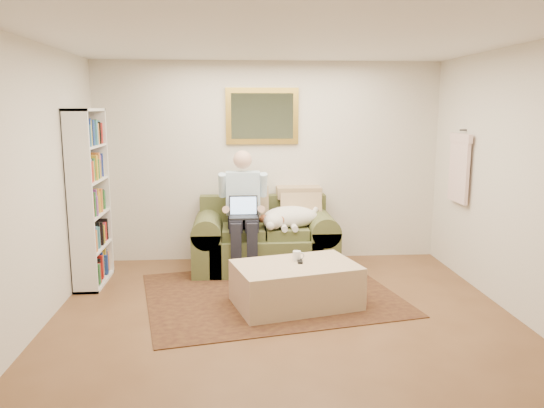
{
  "coord_description": "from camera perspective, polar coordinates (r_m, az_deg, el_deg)",
  "views": [
    {
      "loc": [
        -0.47,
        -4.44,
        2.01
      ],
      "look_at": [
        -0.04,
        1.35,
        0.95
      ],
      "focal_mm": 35.0,
      "sensor_mm": 36.0,
      "label": 1
    }
  ],
  "objects": [
    {
      "name": "tv_remote",
      "position": [
        5.49,
        3.01,
        -6.15
      ],
      "size": [
        0.06,
        0.15,
        0.02
      ],
      "primitive_type": "cube",
      "rotation": [
        0.0,
        0.0,
        -0.05
      ],
      "color": "black",
      "rests_on": "ottoman"
    },
    {
      "name": "sofa",
      "position": [
        6.69,
        -0.8,
        -4.41
      ],
      "size": [
        1.77,
        0.9,
        1.06
      ],
      "color": "brown",
      "rests_on": "room_shell"
    },
    {
      "name": "room_shell",
      "position": [
        4.87,
        1.38,
        1.97
      ],
      "size": [
        4.51,
        5.0,
        2.61
      ],
      "color": "brown",
      "rests_on": "ground"
    },
    {
      "name": "hanging_shirt",
      "position": [
        6.63,
        19.51,
        4.05
      ],
      "size": [
        0.06,
        0.52,
        0.9
      ],
      "primitive_type": null,
      "color": "#F5D2CB",
      "rests_on": "room_shell"
    },
    {
      "name": "wall_mirror",
      "position": [
        6.92,
        -1.06,
        9.44
      ],
      "size": [
        0.94,
        0.04,
        0.72
      ],
      "color": "gold",
      "rests_on": "room_shell"
    },
    {
      "name": "bookshelf",
      "position": [
        6.34,
        -19.05,
        0.61
      ],
      "size": [
        0.28,
        0.8,
        2.0
      ],
      "primitive_type": null,
      "color": "white",
      "rests_on": "room_shell"
    },
    {
      "name": "laptop",
      "position": [
        6.35,
        -3.09,
        -0.81
      ],
      "size": [
        0.34,
        0.27,
        0.25
      ],
      "color": "black",
      "rests_on": "seated_man"
    },
    {
      "name": "seated_man",
      "position": [
        6.42,
        -3.1,
        -1.01
      ],
      "size": [
        0.58,
        0.84,
        1.49
      ],
      "primitive_type": null,
      "color": "#8CBDD8",
      "rests_on": "sofa"
    },
    {
      "name": "coffee_mug",
      "position": [
        5.53,
        2.68,
        -5.58
      ],
      "size": [
        0.08,
        0.08,
        0.1
      ],
      "primitive_type": "cylinder",
      "color": "white",
      "rests_on": "ottoman"
    },
    {
      "name": "ottoman",
      "position": [
        5.49,
        2.56,
        -8.68
      ],
      "size": [
        1.37,
        1.05,
        0.44
      ],
      "primitive_type": "cube",
      "rotation": [
        0.0,
        0.0,
        0.26
      ],
      "color": "#C7B284",
      "rests_on": "room_shell"
    },
    {
      "name": "rug",
      "position": [
        5.86,
        -0.15,
        -9.66
      ],
      "size": [
        2.99,
        2.58,
        0.01
      ],
      "primitive_type": "cube",
      "rotation": [
        0.0,
        0.0,
        0.2
      ],
      "color": "black",
      "rests_on": "room_shell"
    },
    {
      "name": "sleeping_dog",
      "position": [
        6.54,
        2.02,
        -1.4
      ],
      "size": [
        0.73,
        0.46,
        0.27
      ],
      "primitive_type": null,
      "color": "white",
      "rests_on": "sofa"
    }
  ]
}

